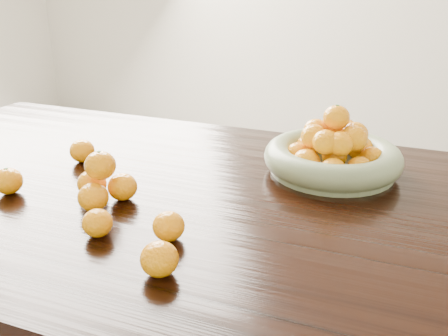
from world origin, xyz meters
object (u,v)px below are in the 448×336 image
(orange_pyramid, at_px, (102,183))
(loose_orange_0, at_px, (8,181))
(dining_table, at_px, (214,232))
(fruit_bowl, at_px, (333,154))

(orange_pyramid, xyz_separation_m, loose_orange_0, (-0.22, -0.04, -0.01))
(dining_table, bearing_deg, loose_orange_0, -160.64)
(orange_pyramid, bearing_deg, fruit_bowl, 39.14)
(dining_table, height_order, loose_orange_0, loose_orange_0)
(dining_table, distance_m, loose_orange_0, 0.47)
(loose_orange_0, bearing_deg, orange_pyramid, 10.23)
(fruit_bowl, bearing_deg, dining_table, -132.63)
(fruit_bowl, xyz_separation_m, loose_orange_0, (-0.65, -0.39, -0.02))
(loose_orange_0, bearing_deg, fruit_bowl, 30.91)
(dining_table, bearing_deg, orange_pyramid, -152.05)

